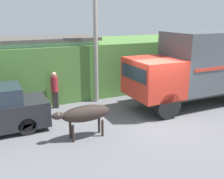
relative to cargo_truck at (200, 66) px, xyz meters
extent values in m
plane|color=slate|center=(-3.06, -1.08, -1.92)|extent=(60.00, 60.00, 0.00)
cube|color=#4C7A38|center=(-3.06, 5.23, -0.50)|extent=(32.00, 5.07, 2.83)
cube|color=#8CC69E|center=(-6.80, 4.20, -0.40)|extent=(5.46, 2.40, 3.04)
cube|color=#4C4742|center=(-6.80, 4.20, 1.20)|extent=(5.76, 2.70, 0.16)
cube|color=#2D2D2D|center=(-0.29, 0.03, -1.25)|extent=(6.25, 1.91, 0.18)
cube|color=red|center=(-2.67, 0.03, -0.32)|extent=(2.04, 2.39, 1.68)
cube|color=#232D38|center=(-3.70, 0.03, -0.02)|extent=(0.04, 2.03, 0.59)
cube|color=#4C5156|center=(0.73, 0.03, 0.23)|extent=(4.76, 2.39, 2.78)
cylinder|color=black|center=(-2.56, -0.90, -1.34)|extent=(1.15, 0.53, 1.15)
ellipsoid|color=#2D231E|center=(-6.31, -1.22, -1.00)|extent=(1.79, 0.59, 0.59)
ellipsoid|color=#2D231E|center=(-7.31, -1.22, -0.92)|extent=(0.44, 0.26, 0.26)
cone|color=#B7AD93|center=(-7.31, -1.32, -0.80)|extent=(0.06, 0.06, 0.11)
cone|color=#B7AD93|center=(-7.31, -1.12, -0.80)|extent=(0.06, 0.06, 0.11)
cylinder|color=#2D231E|center=(-6.86, -1.38, -1.61)|extent=(0.09, 0.09, 0.63)
cylinder|color=#2D231E|center=(-6.86, -1.05, -1.61)|extent=(0.09, 0.09, 0.63)
cylinder|color=#2D231E|center=(-5.75, -1.38, -1.61)|extent=(0.09, 0.09, 0.63)
cylinder|color=#2D231E|center=(-5.75, -1.05, -1.61)|extent=(0.09, 0.09, 0.63)
cylinder|color=black|center=(-8.21, -0.05, -1.59)|extent=(0.66, 0.28, 0.66)
cube|color=#38332D|center=(-6.57, 2.38, -1.51)|extent=(0.33, 0.27, 0.81)
cylinder|color=maroon|center=(-6.57, 2.38, -0.75)|extent=(0.43, 0.43, 0.71)
sphere|color=tan|center=(-6.57, 2.38, -0.28)|extent=(0.23, 0.23, 0.23)
cylinder|color=#9E998E|center=(-4.42, 2.48, 0.99)|extent=(0.20, 0.20, 5.82)
camera|label=1|loc=(-9.19, -9.47, 2.36)|focal=42.00mm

